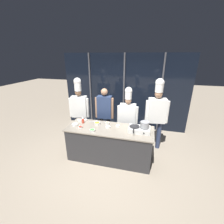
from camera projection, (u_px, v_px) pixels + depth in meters
The scene contains 21 objects.
ground_plane at pixel (110, 157), 4.10m from camera, with size 24.00×24.00×0.00m, color gray.
window_wall_back at pixel (124, 92), 5.43m from camera, with size 4.52×0.09×2.70m.
demo_counter at pixel (110, 143), 3.94m from camera, with size 2.19×0.80×0.89m.
portable_stove at pixel (139, 129), 3.60m from camera, with size 0.51×0.35×0.12m.
frying_pan at pixel (135, 126), 3.60m from camera, with size 0.25×0.43×0.04m.
stock_pot at pixel (145, 124), 3.53m from camera, with size 0.23×0.21×0.15m.
squeeze_bottle_chili at pixel (83, 120), 4.05m from camera, with size 0.06×0.06×0.17m.
prep_bowl_bean_sprouts at pixel (75, 124), 3.93m from camera, with size 0.16×0.16×0.05m.
prep_bowl_scallions at pixel (92, 130), 3.64m from camera, with size 0.13×0.13×0.04m.
prep_bowl_noodles at pixel (118, 126), 3.87m from camera, with size 0.10×0.10×0.04m.
prep_bowl_chili_flakes at pixel (80, 127), 3.80m from camera, with size 0.11×0.11×0.04m.
prep_bowl_shrimp at pixel (80, 120), 4.17m from camera, with size 0.14×0.14×0.05m.
prep_bowl_rice at pixel (86, 120), 4.24m from camera, with size 0.09×0.09×0.03m.
prep_bowl_carrots at pixel (97, 123), 3.98m from camera, with size 0.16×0.16×0.06m.
prep_bowl_mushrooms at pixel (107, 123), 4.00m from camera, with size 0.12×0.12×0.05m.
prep_bowl_ginger at pixel (108, 127), 3.81m from camera, with size 0.12×0.12×0.04m.
serving_spoon_slotted at pixel (95, 121), 4.18m from camera, with size 0.24×0.16×0.02m.
chef_head at pixel (79, 106), 4.64m from camera, with size 0.61×0.32×2.01m.
person_guest at pixel (105, 111), 4.49m from camera, with size 0.56×0.25×1.74m.
chef_sous at pixel (128, 115), 4.29m from camera, with size 0.59×0.26×1.82m.
chef_line at pixel (157, 111), 4.13m from camera, with size 0.63×0.31×2.07m.
Camera 1 is at (0.89, -3.26, 2.63)m, focal length 24.00 mm.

